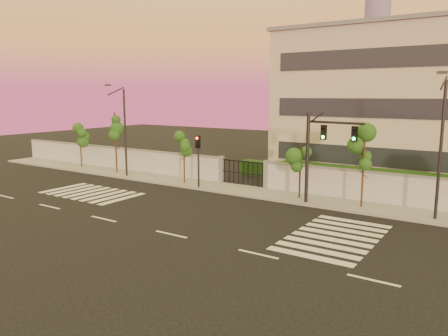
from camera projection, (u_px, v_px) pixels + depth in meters
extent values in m
plane|color=black|center=(171.00, 234.00, 21.99)|extent=(120.00, 120.00, 0.00)
cube|color=gray|center=(269.00, 194.00, 30.60)|extent=(60.00, 3.00, 0.15)
cube|color=#ACAFB3|center=(112.00, 158.00, 41.22)|extent=(25.00, 0.30, 2.00)
cube|color=slate|center=(111.00, 147.00, 41.05)|extent=(25.00, 0.36, 0.12)
cube|color=slate|center=(222.00, 170.00, 34.39)|extent=(0.35, 0.35, 2.20)
cube|color=slate|center=(266.00, 175.00, 32.21)|extent=(0.35, 0.35, 2.20)
cube|color=#123710|center=(418.00, 187.00, 28.85)|extent=(20.00, 2.00, 1.80)
cube|color=#123710|center=(142.00, 160.00, 42.51)|extent=(12.00, 1.80, 1.40)
cube|color=#123710|center=(273.00, 170.00, 37.49)|extent=(6.00, 1.50, 1.20)
cube|color=beige|center=(441.00, 107.00, 34.16)|extent=(24.00, 12.00, 12.00)
cube|color=#262D38|center=(424.00, 161.00, 29.80)|extent=(22.00, 0.08, 1.40)
cube|color=#262D38|center=(428.00, 109.00, 29.22)|extent=(22.00, 0.08, 1.40)
cube|color=#262D38|center=(432.00, 55.00, 28.64)|extent=(22.00, 0.08, 1.40)
cube|color=slate|center=(447.00, 26.00, 33.15)|extent=(24.40, 12.40, 0.30)
cylinder|color=slate|center=(377.00, 18.00, 278.38)|extent=(16.00, 16.00, 110.00)
cube|color=silver|center=(64.00, 188.00, 32.90)|extent=(0.50, 4.00, 0.02)
cube|color=silver|center=(71.00, 189.00, 32.41)|extent=(0.50, 4.00, 0.02)
cube|color=silver|center=(79.00, 191.00, 31.92)|extent=(0.50, 4.00, 0.02)
cube|color=silver|center=(87.00, 192.00, 31.43)|extent=(0.50, 4.00, 0.02)
cube|color=silver|center=(96.00, 194.00, 30.94)|extent=(0.50, 4.00, 0.02)
cube|color=silver|center=(104.00, 195.00, 30.45)|extent=(0.50, 4.00, 0.02)
cube|color=silver|center=(113.00, 197.00, 29.96)|extent=(0.50, 4.00, 0.02)
cube|color=silver|center=(122.00, 199.00, 29.47)|extent=(0.50, 4.00, 0.02)
cube|color=silver|center=(309.00, 256.00, 18.99)|extent=(4.00, 0.50, 0.02)
cube|color=silver|center=(317.00, 250.00, 19.73)|extent=(4.00, 0.50, 0.02)
cube|color=silver|center=(324.00, 245.00, 20.47)|extent=(4.00, 0.50, 0.02)
cube|color=silver|center=(331.00, 239.00, 21.21)|extent=(4.00, 0.50, 0.02)
cube|color=silver|center=(337.00, 234.00, 21.95)|extent=(4.00, 0.50, 0.02)
cube|color=silver|center=(343.00, 230.00, 22.69)|extent=(4.00, 0.50, 0.02)
cube|color=silver|center=(349.00, 226.00, 23.43)|extent=(4.00, 0.50, 0.02)
cube|color=silver|center=(354.00, 222.00, 24.17)|extent=(4.00, 0.50, 0.02)
cube|color=silver|center=(5.00, 196.00, 30.16)|extent=(2.00, 0.15, 0.01)
cube|color=silver|center=(49.00, 207.00, 27.44)|extent=(2.00, 0.15, 0.01)
cube|color=silver|center=(104.00, 219.00, 24.71)|extent=(2.00, 0.15, 0.01)
cube|color=silver|center=(171.00, 234.00, 21.99)|extent=(2.00, 0.15, 0.01)
cube|color=silver|center=(258.00, 254.00, 19.26)|extent=(2.00, 0.15, 0.01)
cube|color=silver|center=(373.00, 280.00, 16.54)|extent=(2.00, 0.15, 0.01)
cylinder|color=#382314|center=(80.00, 146.00, 41.46)|extent=(0.12, 0.12, 4.36)
sphere|color=#204E16|center=(80.00, 132.00, 41.24)|extent=(1.10, 1.10, 1.10)
sphere|color=#204E16|center=(84.00, 139.00, 41.32)|extent=(0.84, 0.84, 0.84)
sphere|color=#204E16|center=(77.00, 136.00, 41.35)|extent=(0.80, 0.80, 0.80)
cylinder|color=#382314|center=(116.00, 144.00, 38.35)|extent=(0.13, 0.13, 5.42)
sphere|color=#204E16|center=(115.00, 125.00, 38.08)|extent=(1.21, 1.21, 1.21)
sphere|color=#204E16|center=(120.00, 134.00, 38.18)|extent=(0.93, 0.93, 0.93)
sphere|color=#204E16|center=(111.00, 131.00, 38.21)|extent=(0.88, 0.88, 0.88)
cylinder|color=#382314|center=(184.00, 157.00, 33.76)|extent=(0.12, 0.12, 4.46)
sphere|color=#204E16|center=(184.00, 139.00, 33.54)|extent=(1.12, 1.12, 1.12)
sphere|color=#204E16|center=(189.00, 148.00, 33.62)|extent=(0.85, 0.85, 0.85)
sphere|color=#204E16|center=(180.00, 145.00, 33.65)|extent=(0.81, 0.81, 0.81)
cylinder|color=#382314|center=(300.00, 173.00, 28.92)|extent=(0.12, 0.12, 3.70)
sphere|color=#204E16|center=(300.00, 156.00, 28.73)|extent=(1.08, 1.08, 1.08)
sphere|color=#204E16|center=(306.00, 164.00, 28.80)|extent=(0.83, 0.83, 0.83)
sphere|color=#204E16|center=(295.00, 162.00, 28.83)|extent=(0.79, 0.79, 0.79)
cylinder|color=#382314|center=(363.00, 168.00, 26.47)|extent=(0.12, 0.12, 5.08)
sphere|color=#204E16|center=(364.00, 143.00, 26.21)|extent=(1.14, 1.14, 1.14)
sphere|color=#204E16|center=(371.00, 156.00, 26.31)|extent=(0.87, 0.87, 0.87)
sphere|color=#204E16|center=(358.00, 152.00, 26.34)|extent=(0.83, 0.83, 0.83)
cylinder|color=black|center=(307.00, 159.00, 27.58)|extent=(0.23, 0.23, 5.87)
cylinder|color=black|center=(336.00, 123.00, 26.21)|extent=(3.58, 0.70, 0.15)
cube|color=black|center=(324.00, 132.00, 26.68)|extent=(0.33, 0.17, 0.85)
sphere|color=#0CF259|center=(323.00, 137.00, 26.63)|extent=(0.19, 0.19, 0.19)
cube|color=black|center=(354.00, 134.00, 25.65)|extent=(0.33, 0.17, 0.85)
sphere|color=#0CF259|center=(354.00, 138.00, 25.60)|extent=(0.19, 0.19, 0.19)
cylinder|color=black|center=(198.00, 162.00, 32.19)|extent=(0.15, 0.15, 4.09)
cube|color=black|center=(198.00, 142.00, 31.90)|extent=(0.32, 0.16, 0.82)
sphere|color=red|center=(197.00, 139.00, 31.77)|extent=(0.18, 0.18, 0.18)
cylinder|color=black|center=(125.00, 134.00, 36.57)|extent=(0.17, 0.17, 7.43)
cylinder|color=black|center=(116.00, 91.00, 35.30)|extent=(0.09, 1.78, 0.72)
cube|color=#3F3F44|center=(108.00, 85.00, 34.54)|extent=(0.46, 0.23, 0.14)
cylinder|color=black|center=(440.00, 152.00, 23.64)|extent=(0.17, 0.17, 7.75)
cylinder|color=black|center=(444.00, 83.00, 22.31)|extent=(0.10, 1.85, 0.75)
cube|color=#3F3F44|center=(442.00, 72.00, 21.52)|extent=(0.48, 0.24, 0.15)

